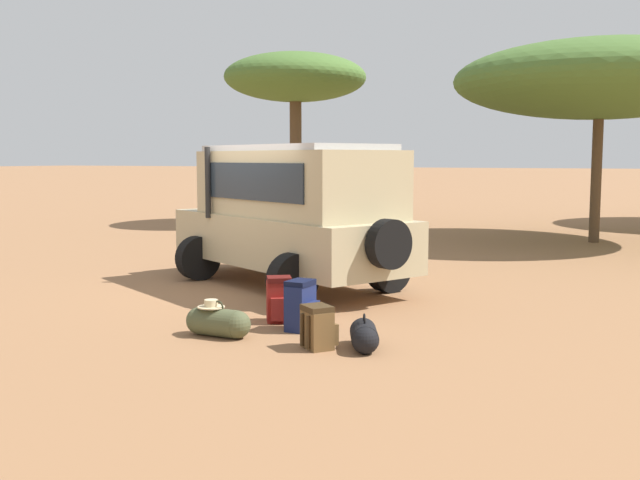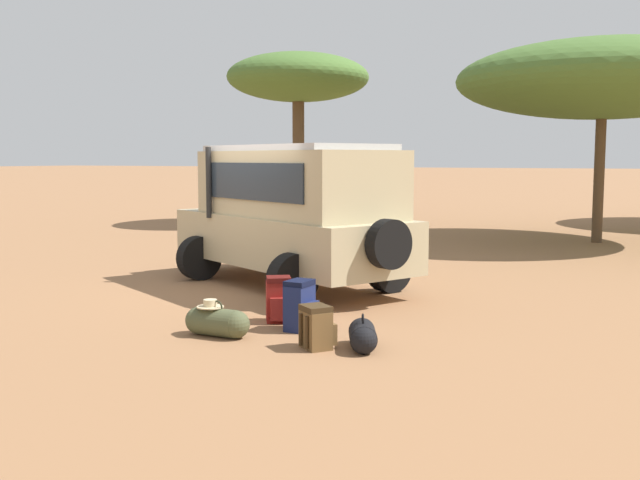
{
  "view_description": "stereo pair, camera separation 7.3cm",
  "coord_description": "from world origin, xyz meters",
  "px_view_note": "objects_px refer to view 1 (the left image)",
  "views": [
    {
      "loc": [
        6.39,
        -10.83,
        2.22
      ],
      "look_at": [
        1.58,
        -0.81,
        1.0
      ],
      "focal_mm": 42.0,
      "sensor_mm": 36.0,
      "label": 1
    },
    {
      "loc": [
        6.46,
        -10.8,
        2.22
      ],
      "look_at": [
        1.58,
        -0.81,
        1.0
      ],
      "focal_mm": 42.0,
      "sensor_mm": 36.0,
      "label": 2
    }
  ],
  "objects_px": {
    "backpack_cluster_center": "(301,306)",
    "acacia_tree_far_left": "(295,79)",
    "duffel_bag_soft_canvas": "(364,335)",
    "backpack_beside_front_wheel": "(318,327)",
    "backpack_near_rear_wheel": "(279,300)",
    "duffel_bag_low_black_case": "(218,322)",
    "acacia_tree_left_mid": "(600,81)",
    "safari_vehicle": "(292,212)"
  },
  "relations": [
    {
      "from": "backpack_cluster_center",
      "to": "duffel_bag_soft_canvas",
      "type": "xyz_separation_m",
      "value": [
        1.09,
        -0.52,
        -0.16
      ]
    },
    {
      "from": "safari_vehicle",
      "to": "acacia_tree_far_left",
      "type": "relative_size",
      "value": 0.94
    },
    {
      "from": "safari_vehicle",
      "to": "duffel_bag_low_black_case",
      "type": "distance_m",
      "value": 3.91
    },
    {
      "from": "duffel_bag_soft_canvas",
      "to": "acacia_tree_left_mid",
      "type": "relative_size",
      "value": 0.1
    },
    {
      "from": "backpack_beside_front_wheel",
      "to": "backpack_cluster_center",
      "type": "bearing_deg",
      "value": 129.16
    },
    {
      "from": "safari_vehicle",
      "to": "duffel_bag_low_black_case",
      "type": "xyz_separation_m",
      "value": [
        0.87,
        -3.65,
        -1.11
      ]
    },
    {
      "from": "safari_vehicle",
      "to": "duffel_bag_low_black_case",
      "type": "height_order",
      "value": "safari_vehicle"
    },
    {
      "from": "backpack_near_rear_wheel",
      "to": "acacia_tree_far_left",
      "type": "distance_m",
      "value": 15.76
    },
    {
      "from": "acacia_tree_left_mid",
      "to": "backpack_cluster_center",
      "type": "bearing_deg",
      "value": -100.66
    },
    {
      "from": "backpack_beside_front_wheel",
      "to": "acacia_tree_far_left",
      "type": "relative_size",
      "value": 0.09
    },
    {
      "from": "acacia_tree_left_mid",
      "to": "backpack_near_rear_wheel",
      "type": "bearing_deg",
      "value": -103.19
    },
    {
      "from": "duffel_bag_soft_canvas",
      "to": "duffel_bag_low_black_case",
      "type": "bearing_deg",
      "value": -173.19
    },
    {
      "from": "acacia_tree_left_mid",
      "to": "acacia_tree_far_left",
      "type": "bearing_deg",
      "value": 171.93
    },
    {
      "from": "acacia_tree_left_mid",
      "to": "duffel_bag_soft_canvas",
      "type": "bearing_deg",
      "value": -95.51
    },
    {
      "from": "backpack_beside_front_wheel",
      "to": "acacia_tree_left_mid",
      "type": "distance_m",
      "value": 13.89
    },
    {
      "from": "backpack_beside_front_wheel",
      "to": "acacia_tree_left_mid",
      "type": "height_order",
      "value": "acacia_tree_left_mid"
    },
    {
      "from": "backpack_cluster_center",
      "to": "backpack_beside_front_wheel",
      "type": "bearing_deg",
      "value": -50.84
    },
    {
      "from": "safari_vehicle",
      "to": "backpack_cluster_center",
      "type": "xyz_separation_m",
      "value": [
        1.66,
        -2.9,
        -0.98
      ]
    },
    {
      "from": "duffel_bag_soft_canvas",
      "to": "backpack_beside_front_wheel",
      "type": "bearing_deg",
      "value": -157.1
    },
    {
      "from": "backpack_cluster_center",
      "to": "acacia_tree_far_left",
      "type": "xyz_separation_m",
      "value": [
        -7.27,
        13.82,
        4.5
      ]
    },
    {
      "from": "duffel_bag_low_black_case",
      "to": "backpack_near_rear_wheel",
      "type": "bearing_deg",
      "value": 74.94
    },
    {
      "from": "backpack_near_rear_wheel",
      "to": "duffel_bag_soft_canvas",
      "type": "height_order",
      "value": "backpack_near_rear_wheel"
    },
    {
      "from": "backpack_cluster_center",
      "to": "duffel_bag_low_black_case",
      "type": "relative_size",
      "value": 0.73
    },
    {
      "from": "backpack_beside_front_wheel",
      "to": "backpack_near_rear_wheel",
      "type": "distance_m",
      "value": 1.52
    },
    {
      "from": "duffel_bag_low_black_case",
      "to": "acacia_tree_left_mid",
      "type": "bearing_deg",
      "value": 76.66
    },
    {
      "from": "duffel_bag_soft_canvas",
      "to": "acacia_tree_left_mid",
      "type": "xyz_separation_m",
      "value": [
        1.25,
        12.98,
        4.06
      ]
    },
    {
      "from": "duffel_bag_soft_canvas",
      "to": "safari_vehicle",
      "type": "bearing_deg",
      "value": 128.76
    },
    {
      "from": "safari_vehicle",
      "to": "backpack_near_rear_wheel",
      "type": "xyz_separation_m",
      "value": [
        1.16,
        -2.58,
        -0.99
      ]
    },
    {
      "from": "duffel_bag_low_black_case",
      "to": "acacia_tree_far_left",
      "type": "distance_m",
      "value": 16.61
    },
    {
      "from": "backpack_beside_front_wheel",
      "to": "backpack_cluster_center",
      "type": "relative_size",
      "value": 0.78
    },
    {
      "from": "backpack_cluster_center",
      "to": "acacia_tree_left_mid",
      "type": "distance_m",
      "value": 13.27
    },
    {
      "from": "backpack_cluster_center",
      "to": "acacia_tree_left_mid",
      "type": "bearing_deg",
      "value": 79.34
    },
    {
      "from": "backpack_near_rear_wheel",
      "to": "acacia_tree_left_mid",
      "type": "xyz_separation_m",
      "value": [
        2.85,
        12.14,
        3.91
      ]
    },
    {
      "from": "duffel_bag_low_black_case",
      "to": "duffel_bag_soft_canvas",
      "type": "distance_m",
      "value": 1.89
    },
    {
      "from": "duffel_bag_low_black_case",
      "to": "acacia_tree_left_mid",
      "type": "distance_m",
      "value": 14.16
    },
    {
      "from": "backpack_near_rear_wheel",
      "to": "duffel_bag_low_black_case",
      "type": "bearing_deg",
      "value": -105.06
    },
    {
      "from": "safari_vehicle",
      "to": "duffel_bag_soft_canvas",
      "type": "distance_m",
      "value": 4.54
    },
    {
      "from": "backpack_cluster_center",
      "to": "duffel_bag_soft_canvas",
      "type": "distance_m",
      "value": 1.22
    },
    {
      "from": "backpack_cluster_center",
      "to": "backpack_near_rear_wheel",
      "type": "distance_m",
      "value": 0.59
    },
    {
      "from": "safari_vehicle",
      "to": "acacia_tree_far_left",
      "type": "bearing_deg",
      "value": 117.21
    },
    {
      "from": "backpack_beside_front_wheel",
      "to": "acacia_tree_left_mid",
      "type": "bearing_deg",
      "value": 82.44
    },
    {
      "from": "backpack_cluster_center",
      "to": "backpack_near_rear_wheel",
      "type": "xyz_separation_m",
      "value": [
        -0.5,
        0.32,
        -0.02
      ]
    }
  ]
}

